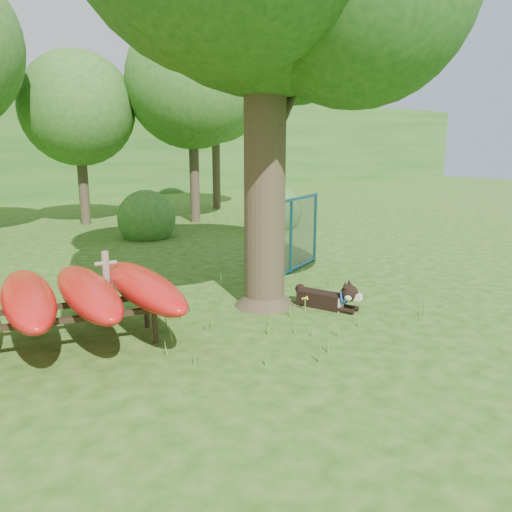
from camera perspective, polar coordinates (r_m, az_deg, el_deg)
ground at (r=7.72m, az=4.41°, el=-8.98°), size 80.00×80.00×0.00m
wooden_post at (r=8.19m, az=-16.65°, el=-3.45°), size 0.34×0.13×1.23m
kayak_rack at (r=7.54m, az=-21.68°, el=-4.17°), size 3.39×3.65×1.01m
husky_dog at (r=8.93m, az=8.48°, el=-4.72°), size 0.62×1.27×0.58m
fence_section at (r=11.24m, az=4.02°, el=2.32°), size 2.71×1.18×2.82m
wildflower_clump at (r=8.78m, az=5.66°, el=-4.96°), size 0.11×0.12×0.25m
bg_tree_c at (r=19.40m, az=-19.69°, el=15.54°), size 4.00×4.00×6.12m
bg_tree_d at (r=19.18m, az=-7.33°, el=19.11°), size 4.80×4.80×7.50m
bg_tree_e at (r=23.31m, az=-4.71°, el=18.32°), size 4.60×4.60×7.55m
shrub_right at (r=17.72m, az=2.35°, el=3.26°), size 1.80×1.80×1.80m
shrub_mid at (r=16.09m, az=-12.30°, el=2.05°), size 1.80×1.80×1.80m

